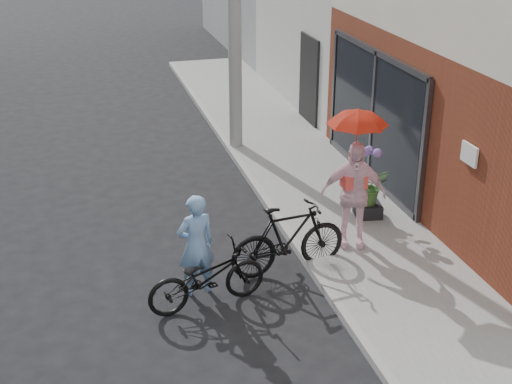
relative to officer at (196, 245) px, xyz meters
name	(u,v)px	position (x,y,z in m)	size (l,w,h in m)	color
ground	(262,300)	(0.84, -0.46, -0.76)	(80.00, 80.00, 0.00)	black
sidewalk	(348,219)	(2.94, 1.54, -0.70)	(2.20, 24.00, 0.12)	gray
curb	(284,227)	(1.78, 1.54, -0.70)	(0.12, 24.00, 0.12)	#9E9E99
officer	(196,245)	(0.00, 0.00, 0.00)	(0.56, 0.37, 1.53)	#78A5D7
bike_left	(207,277)	(0.07, -0.38, -0.31)	(0.60, 1.71, 0.90)	black
bike_right	(289,239)	(1.44, 0.23, -0.21)	(0.52, 1.84, 1.10)	black
kimono_woman	(353,194)	(2.59, 0.59, 0.22)	(1.01, 0.42, 1.73)	#FCD4DF
parasol	(358,117)	(2.59, 0.59, 1.47)	(0.88, 0.88, 0.78)	red
planter	(368,209)	(3.28, 1.48, -0.53)	(0.43, 0.43, 0.23)	black
potted_plant	(369,186)	(3.28, 1.48, -0.08)	(0.60, 0.52, 0.67)	#3A6528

